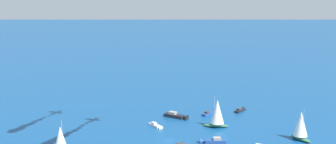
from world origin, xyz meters
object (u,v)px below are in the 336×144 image
motorboat_inshore (177,116)px  motorboat_outer_ring_a (156,126)px  motorboat_outer_ring_e (212,141)px  motorboat_mid_cluster (209,113)px  sailboat_outer_ring_b (301,125)px  motorboat_far_port (240,110)px  sailboat_offshore (217,113)px

motorboat_inshore → motorboat_outer_ring_a: motorboat_inshore is taller
motorboat_inshore → motorboat_outer_ring_e: bearing=-79.9°
motorboat_mid_cluster → sailboat_outer_ring_b: (23.02, -37.59, 4.79)m
motorboat_outer_ring_a → motorboat_far_port: bearing=20.8°
sailboat_offshore → motorboat_far_port: bearing=49.0°
sailboat_offshore → motorboat_outer_ring_e: bearing=-113.1°
motorboat_outer_ring_a → sailboat_offshore: bearing=-10.7°
motorboat_mid_cluster → motorboat_outer_ring_e: motorboat_outer_ring_e is taller
sailboat_offshore → motorboat_mid_cluster: (2.12, 17.85, -5.12)m
motorboat_far_port → motorboat_inshore: motorboat_inshore is taller
sailboat_outer_ring_b → motorboat_outer_ring_e: 32.82m
motorboat_inshore → sailboat_outer_ring_b: (38.10, -34.97, 4.54)m
motorboat_inshore → motorboat_outer_ring_a: bearing=-135.2°
motorboat_far_port → sailboat_offshore: 27.18m
motorboat_far_port → motorboat_outer_ring_a: 44.15m
sailboat_offshore → motorboat_outer_ring_e: sailboat_offshore is taller
motorboat_far_port → motorboat_outer_ring_a: motorboat_far_port is taller
motorboat_outer_ring_e → sailboat_offshore: bearing=66.9°
motorboat_far_port → motorboat_outer_ring_a: bearing=-159.2°
motorboat_inshore → motorboat_mid_cluster: size_ratio=1.35×
motorboat_inshore → sailboat_offshore: bearing=-49.6°
sailboat_outer_ring_b → sailboat_offshore: bearing=141.9°
motorboat_far_port → motorboat_outer_ring_e: 44.57m
motorboat_outer_ring_e → motorboat_inshore: bearing=100.1°
motorboat_mid_cluster → sailboat_outer_ring_b: sailboat_outer_ring_b is taller
motorboat_inshore → sailboat_offshore: sailboat_offshore is taller
motorboat_outer_ring_a → motorboat_outer_ring_e: 27.07m
motorboat_outer_ring_a → sailboat_outer_ring_b: size_ratio=0.62×
motorboat_far_port → motorboat_mid_cluster: (-15.37, -2.31, 0.03)m
motorboat_far_port → motorboat_mid_cluster: bearing=-171.5°
motorboat_far_port → motorboat_inshore: (-30.46, -4.93, 0.27)m
motorboat_far_port → sailboat_outer_ring_b: 40.90m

